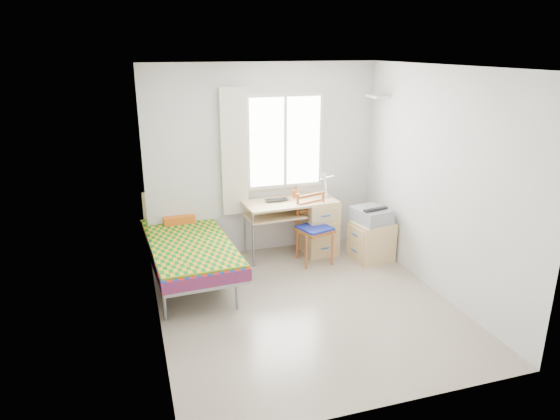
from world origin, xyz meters
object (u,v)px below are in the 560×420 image
object	(u,v)px
chair	(314,224)
bed	(188,244)
desk	(313,224)
cabinet	(372,241)
printer	(371,215)

from	to	relation	value
chair	bed	bearing A→B (deg)	162.12
bed	desk	distance (m)	1.79
desk	bed	bearing A→B (deg)	-174.76
bed	cabinet	distance (m)	2.45
bed	chair	bearing A→B (deg)	-3.59
cabinet	bed	bearing A→B (deg)	167.05
desk	cabinet	size ratio (longest dim) A/B	2.32
bed	cabinet	bearing A→B (deg)	-8.69
desk	chair	distance (m)	0.31
cabinet	printer	world-z (taller)	printer
bed	chair	world-z (taller)	chair
bed	desk	bearing A→B (deg)	5.44
chair	printer	xyz separation A→B (m)	(0.74, -0.19, 0.12)
bed	chair	size ratio (longest dim) A/B	2.27
bed	chair	xyz separation A→B (m)	(1.68, -0.00, 0.09)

